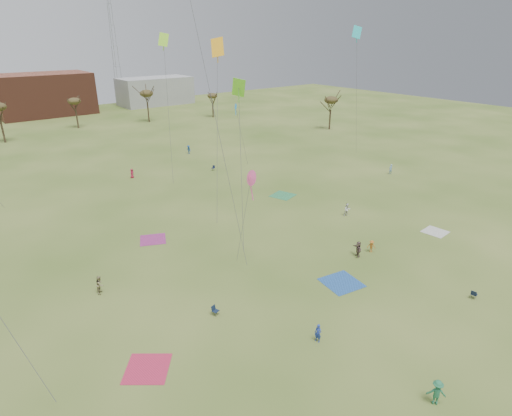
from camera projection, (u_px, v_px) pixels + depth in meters
ground at (338, 303)px, 38.26m from camera, size 260.00×260.00×0.00m
flyer_near_center at (437, 392)px, 27.53m from camera, size 1.32×1.39×1.89m
flyer_near_right at (318, 333)px, 33.22m from camera, size 0.52×0.65×1.57m
spectator_fore_b at (100, 284)px, 39.49m from camera, size 1.04×1.09×1.77m
spectator_fore_c at (358, 249)px, 46.02m from camera, size 1.20×1.71×1.78m
flyer_mid_b at (371, 246)px, 46.98m from camera, size 0.99×1.05×1.43m
flyer_mid_c at (391, 169)px, 73.20m from camera, size 0.72×0.55×1.77m
spectator_mid_e at (347, 210)px, 56.31m from camera, size 1.03×0.92×1.77m
flyer_far_b at (132, 173)px, 71.27m from camera, size 0.94×0.86×1.61m
flyer_far_c at (189, 150)px, 85.75m from camera, size 0.89×1.23×1.72m
blanket_red at (147, 369)px, 30.75m from camera, size 4.38×4.38×0.03m
blanket_blue at (341, 283)px, 41.38m from camera, size 4.01×4.01×0.03m
blanket_cream at (435, 232)px, 52.03m from camera, size 2.88×2.88×0.03m
blanket_plum at (153, 240)px, 50.06m from camera, size 3.94×3.94×0.03m
blanket_olive at (283, 196)px, 63.73m from camera, size 3.99×3.99×0.03m
camp_chair_left at (215, 312)px, 36.56m from camera, size 0.64×0.67×0.87m
camp_chair_center at (474, 296)px, 38.88m from camera, size 0.61×0.58×0.87m
camp_chair_right at (213, 169)px, 75.39m from camera, size 0.69×0.66×0.87m
kites_aloft at (201, 71)px, 43.06m from camera, size 75.05×44.67×27.77m
tree_line at (53, 112)px, 91.06m from camera, size 117.44×49.32×8.91m
building_brick at (44, 94)px, 125.52m from camera, size 26.00×16.00×12.00m
building_grey at (155, 91)px, 144.79m from camera, size 24.00×12.00×9.00m
radio_tower at (114, 45)px, 138.45m from camera, size 1.51×1.72×41.00m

